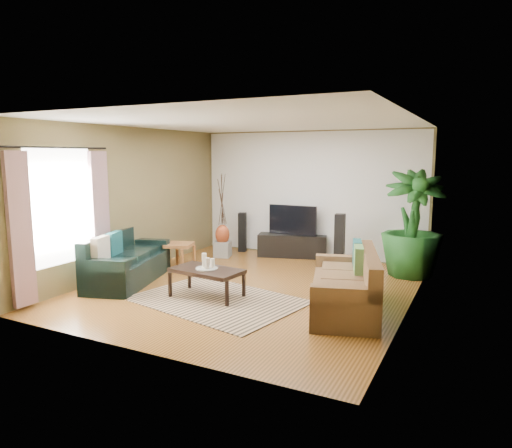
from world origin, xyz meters
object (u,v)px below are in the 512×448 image
Objects in this scene: television at (293,220)px; potted_plant at (413,223)px; speaker_right at (339,241)px; vase at (222,235)px; sofa_right at (344,281)px; pedestal at (223,249)px; coffee_table at (207,283)px; speaker_left at (242,232)px; side_table at (180,256)px; tv_stand at (292,246)px; sofa_left at (128,258)px.

television is 0.55× the size of potted_plant.
speaker_right reaches higher than vase.
vase is at bearing -140.26° from sofa_right.
coffee_table is at bearing -64.15° from pedestal.
speaker_left is 0.46× the size of potted_plant.
coffee_table is 3.10m from speaker_right.
speaker_left is (-1.11, 3.23, 0.22)m from coffee_table.
speaker_right is 2.04× the size of side_table.
tv_stand is 1.27m from speaker_right.
speaker_left is at bearing 164.63° from tv_stand.
potted_plant reaches higher than coffee_table.
speaker_right is (2.95, 2.71, 0.10)m from sofa_left.
speaker_right is at bearing 6.08° from vase.
speaker_left is (-1.23, 0.00, -0.36)m from television.
tv_stand is 3.41× the size of vase.
sofa_right is 4.29m from speaker_left.
speaker_right is at bearing -35.10° from tv_stand.
tv_stand is 1.36× the size of television.
tv_stand is (0.11, 3.23, 0.02)m from coffee_table.
vase is at bearing -27.06° from sofa_left.
speaker_right is 2.45× the size of vase.
television reaches higher than speaker_left.
coffee_table is (-2.07, -0.36, -0.20)m from sofa_right.
vase is (-2.51, -0.27, -0.04)m from speaker_right.
television is 2.58m from potted_plant.
sofa_right is 1.76× the size of coffee_table.
sofa_left is at bearing -100.28° from vase.
sofa_right is at bearing -56.72° from speaker_left.
tv_stand is at bearing -162.50° from sofa_right.
tv_stand is 2.67m from potted_plant.
television is (0.00, 0.00, 0.56)m from tv_stand.
potted_plant is at bearing 2.91° from vase.
potted_plant is at bearing -10.95° from television.
sofa_right is (3.74, 0.26, 0.00)m from sofa_left.
potted_plant reaches higher than vase.
sofa_left is 1.69m from coffee_table.
sofa_left is 2.48m from vase.
speaker_left is at bearing 80.24° from vase.
speaker_left is 2.65× the size of pedestal.
tv_stand is 1.65× the size of speaker_left.
sofa_right reaches higher than tv_stand.
sofa_right is 1.00× the size of potted_plant.
side_table is at bearing -127.10° from television.
potted_plant is (2.52, -0.49, 0.72)m from tv_stand.
speaker_left reaches higher than sofa_left.
speaker_right is at bearing -178.89° from sofa_right.
tv_stand reaches higher than coffee_table.
tv_stand is at bearing 52.90° from side_table.
vase is at bearing -168.40° from tv_stand.
coffee_table is 1.03× the size of television.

